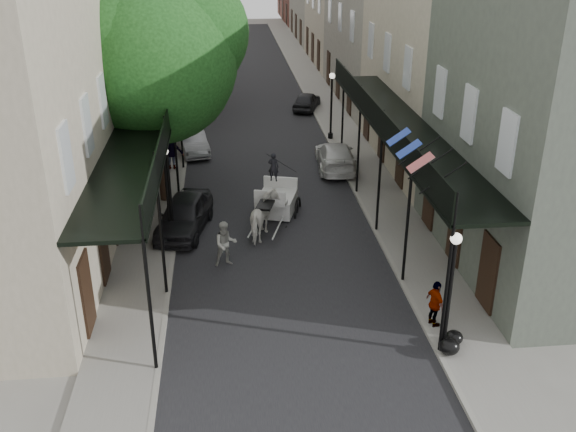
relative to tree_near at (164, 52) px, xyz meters
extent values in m
plane|color=gray|center=(4.20, -10.18, -6.49)|extent=(140.00, 140.00, 0.00)
cube|color=black|center=(4.20, 9.82, -6.48)|extent=(8.00, 90.00, 0.01)
cube|color=gray|center=(-0.80, 9.82, -6.43)|extent=(2.20, 90.00, 0.12)
cube|color=gray|center=(9.20, 9.82, -6.43)|extent=(2.20, 90.00, 0.12)
cube|color=#BBAF96|center=(-4.40, 19.82, -1.24)|extent=(5.00, 80.00, 10.50)
cube|color=gray|center=(12.80, 19.82, -1.24)|extent=(5.00, 80.00, 10.50)
cube|color=black|center=(-0.80, -3.18, -2.49)|extent=(2.20, 18.00, 0.12)
cube|color=black|center=(0.25, -3.18, -1.99)|extent=(0.06, 18.00, 1.00)
cylinder|color=black|center=(0.20, -12.18, -4.37)|extent=(0.10, 0.10, 4.00)
cylinder|color=black|center=(0.20, -4.18, -4.37)|extent=(0.10, 0.10, 4.00)
cylinder|color=black|center=(0.20, 3.82, -4.37)|extent=(0.10, 0.10, 4.00)
cube|color=black|center=(9.20, -3.18, -2.49)|extent=(2.20, 18.00, 0.12)
cube|color=black|center=(8.15, -3.18, -1.99)|extent=(0.06, 18.00, 1.00)
cylinder|color=black|center=(8.20, -12.18, -4.37)|extent=(0.10, 0.10, 4.00)
cylinder|color=black|center=(8.20, -4.18, -4.37)|extent=(0.10, 0.10, 4.00)
cylinder|color=black|center=(8.20, 3.82, -4.37)|extent=(0.10, 0.10, 4.00)
cylinder|color=#382619|center=(-0.40, -0.18, -3.57)|extent=(0.44, 0.44, 5.60)
sphere|color=#173F14|center=(-0.40, -0.18, -0.29)|extent=(6.80, 6.80, 6.80)
sphere|color=#173F14|center=(0.96, 0.42, 0.71)|extent=(5.10, 5.10, 5.10)
cylinder|color=#382619|center=(-0.40, 13.82, -3.85)|extent=(0.44, 0.44, 5.04)
sphere|color=#173F14|center=(-0.40, 13.82, -0.91)|extent=(6.00, 6.00, 6.00)
sphere|color=#173F14|center=(0.80, 14.42, -0.01)|extent=(4.50, 4.50, 4.50)
cylinder|color=black|center=(8.30, -12.18, -6.22)|extent=(0.28, 0.28, 0.30)
cylinder|color=black|center=(8.30, -12.18, -4.67)|extent=(0.12, 0.12, 3.40)
sphere|color=white|center=(8.30, -12.18, -2.82)|extent=(0.32, 0.32, 0.32)
cylinder|color=black|center=(0.10, -4.18, -6.22)|extent=(0.28, 0.28, 0.30)
cylinder|color=black|center=(0.10, -4.18, -4.67)|extent=(0.12, 0.12, 3.40)
sphere|color=white|center=(0.10, -4.18, -2.82)|extent=(0.32, 0.32, 0.32)
cylinder|color=black|center=(8.30, 7.82, -6.22)|extent=(0.28, 0.28, 0.30)
cylinder|color=black|center=(8.30, 7.82, -4.67)|extent=(0.12, 0.12, 3.40)
sphere|color=white|center=(8.30, 7.82, -2.82)|extent=(0.32, 0.32, 0.32)
imported|color=white|center=(3.74, -4.18, -5.62)|extent=(1.48, 2.25, 1.75)
torus|color=black|center=(3.77, -0.99, -5.83)|extent=(0.47, 1.34, 1.36)
torus|color=black|center=(5.43, -1.47, -5.83)|extent=(0.47, 1.34, 1.36)
torus|color=black|center=(3.56, -2.47, -6.15)|extent=(0.27, 0.70, 0.71)
torus|color=black|center=(4.82, -2.84, -6.15)|extent=(0.27, 0.70, 0.71)
cube|color=silver|center=(4.54, -1.44, -5.38)|extent=(1.95, 2.24, 0.74)
cube|color=silver|center=(4.23, -2.50, -4.85)|extent=(1.38, 0.91, 0.13)
cube|color=silver|center=(4.16, -2.76, -4.53)|extent=(1.25, 0.46, 0.53)
imported|color=black|center=(4.23, -2.50, -4.19)|extent=(0.50, 0.39, 1.19)
imported|color=#A2A299|center=(2.20, -6.30, -5.64)|extent=(0.93, 0.79, 1.70)
imported|color=gray|center=(-0.35, 3.74, -5.40)|extent=(1.27, 0.75, 1.94)
imported|color=gray|center=(8.40, -10.95, -5.62)|extent=(0.57, 0.94, 1.50)
imported|color=black|center=(0.60, -3.32, -5.77)|extent=(2.53, 4.49, 1.44)
imported|color=#97979C|center=(0.60, 6.43, -5.87)|extent=(2.00, 3.93, 1.24)
imported|color=black|center=(1.01, 20.49, -5.90)|extent=(3.07, 4.61, 1.17)
imported|color=silver|center=(7.80, 3.23, -5.84)|extent=(2.13, 4.61, 1.30)
imported|color=black|center=(7.80, 14.52, -5.90)|extent=(2.45, 3.72, 1.18)
ellipsoid|color=black|center=(8.40, -12.38, -6.12)|extent=(0.58, 0.58, 0.50)
ellipsoid|color=black|center=(8.70, -11.93, -6.16)|extent=(0.51, 0.51, 0.41)
camera|label=1|loc=(2.36, -26.76, 4.73)|focal=40.00mm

